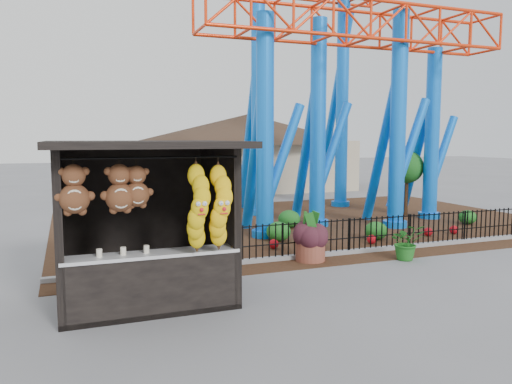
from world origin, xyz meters
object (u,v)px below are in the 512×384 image
object	(u,v)px
potted_plant	(406,242)
roller_coaster	(333,50)
terracotta_planter	(310,250)
prize_booth	(145,224)

from	to	relation	value
potted_plant	roller_coaster	bearing A→B (deg)	96.03
terracotta_planter	potted_plant	world-z (taller)	potted_plant
prize_booth	roller_coaster	size ratio (longest dim) A/B	0.32
prize_booth	roller_coaster	world-z (taller)	roller_coaster
prize_booth	potted_plant	size ratio (longest dim) A/B	3.67
roller_coaster	terracotta_planter	world-z (taller)	roller_coaster
prize_booth	potted_plant	world-z (taller)	prize_booth
potted_plant	terracotta_planter	bearing A→B (deg)	179.53
prize_booth	terracotta_planter	world-z (taller)	prize_booth
terracotta_planter	potted_plant	bearing A→B (deg)	-17.82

